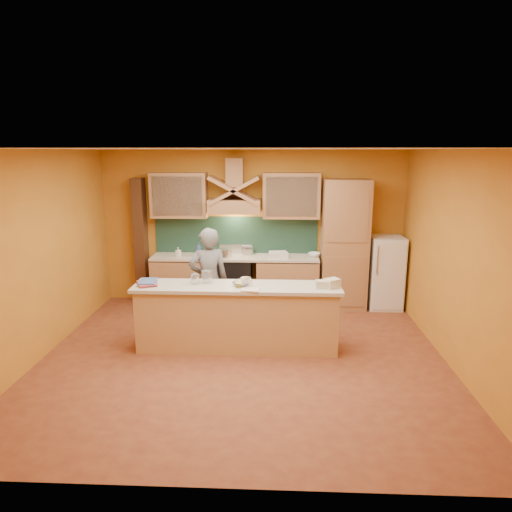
{
  "coord_description": "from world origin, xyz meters",
  "views": [
    {
      "loc": [
        0.44,
        -5.79,
        2.78
      ],
      "look_at": [
        0.14,
        0.9,
        1.23
      ],
      "focal_mm": 32.0,
      "sensor_mm": 36.0,
      "label": 1
    }
  ],
  "objects_px": {
    "stove": "(235,281)",
    "kitchen_scale": "(246,282)",
    "person": "(209,281)",
    "fridge": "(385,272)",
    "mixing_bowl": "(242,284)"
  },
  "relations": [
    {
      "from": "stove",
      "to": "mixing_bowl",
      "type": "bearing_deg",
      "value": -81.92
    },
    {
      "from": "fridge",
      "to": "stove",
      "type": "bearing_deg",
      "value": 180.0
    },
    {
      "from": "mixing_bowl",
      "to": "person",
      "type": "bearing_deg",
      "value": 132.03
    },
    {
      "from": "fridge",
      "to": "kitchen_scale",
      "type": "bearing_deg",
      "value": -140.77
    },
    {
      "from": "mixing_bowl",
      "to": "kitchen_scale",
      "type": "bearing_deg",
      "value": -12.87
    },
    {
      "from": "mixing_bowl",
      "to": "stove",
      "type": "bearing_deg",
      "value": 98.08
    },
    {
      "from": "kitchen_scale",
      "to": "mixing_bowl",
      "type": "distance_m",
      "value": 0.06
    },
    {
      "from": "person",
      "to": "kitchen_scale",
      "type": "bearing_deg",
      "value": 117.7
    },
    {
      "from": "stove",
      "to": "mixing_bowl",
      "type": "relative_size",
      "value": 3.51
    },
    {
      "from": "person",
      "to": "mixing_bowl",
      "type": "bearing_deg",
      "value": 115.55
    },
    {
      "from": "fridge",
      "to": "person",
      "type": "relative_size",
      "value": 0.78
    },
    {
      "from": "stove",
      "to": "kitchen_scale",
      "type": "bearing_deg",
      "value": -80.35
    },
    {
      "from": "stove",
      "to": "person",
      "type": "relative_size",
      "value": 0.54
    },
    {
      "from": "fridge",
      "to": "mixing_bowl",
      "type": "bearing_deg",
      "value": -141.61
    },
    {
      "from": "stove",
      "to": "kitchen_scale",
      "type": "xyz_separation_m",
      "value": [
        0.33,
        -1.94,
        0.55
      ]
    }
  ]
}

